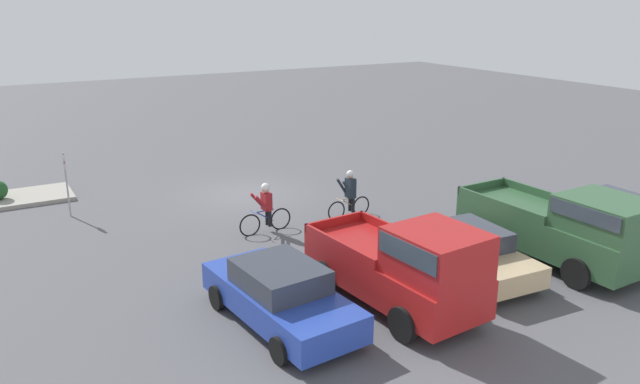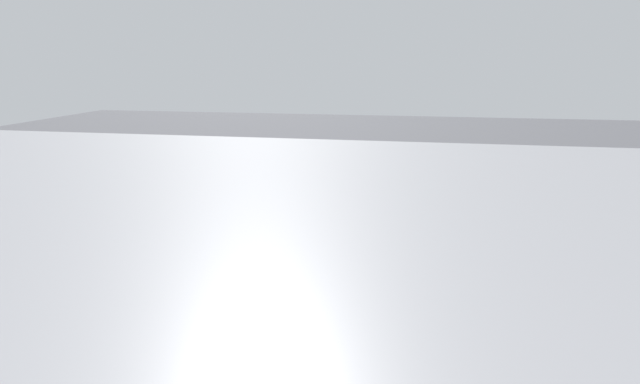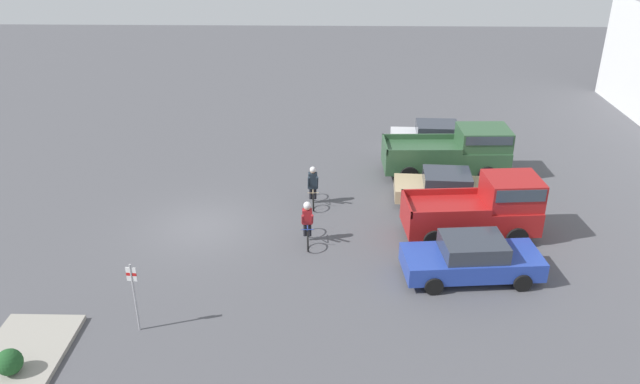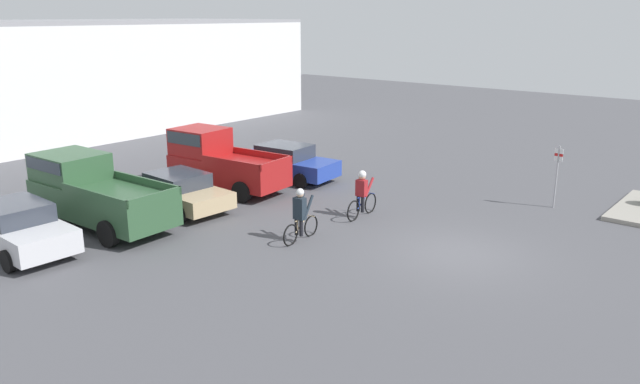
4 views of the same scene
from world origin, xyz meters
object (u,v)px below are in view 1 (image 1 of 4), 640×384
pickup_truck_1 (406,265)px  cyclist_0 (266,207)px  pickup_truck_0 (566,225)px  sedan_1 (467,250)px  sedan_2 (280,294)px  fire_lane_sign (66,178)px  sedan_0 (614,219)px  cyclist_1 (350,194)px

pickup_truck_1 → cyclist_0: bearing=-84.4°
pickup_truck_0 → sedan_1: 2.98m
pickup_truck_0 → sedan_1: pickup_truck_0 is taller
sedan_2 → sedan_1: bearing=179.5°
fire_lane_sign → sedan_2: bearing=106.4°
cyclist_0 → pickup_truck_0: bearing=133.9°
sedan_0 → sedan_2: 11.21m
pickup_truck_0 → pickup_truck_1: 5.58m
pickup_truck_1 → cyclist_1: 6.88m
cyclist_0 → fire_lane_sign: bearing=-42.2°
cyclist_0 → sedan_1: bearing=121.2°
pickup_truck_0 → cyclist_0: pickup_truck_0 is taller
pickup_truck_0 → sedan_0: bearing=-171.0°
sedan_0 → pickup_truck_0: (2.78, 0.44, 0.42)m
cyclist_0 → fire_lane_sign: fire_lane_sign is taller
pickup_truck_1 → cyclist_1: pickup_truck_1 is taller
pickup_truck_0 → cyclist_1: size_ratio=3.22×
pickup_truck_0 → fire_lane_sign: size_ratio=2.47×
sedan_1 → pickup_truck_1: (2.76, 0.91, 0.51)m
pickup_truck_1 → sedan_2: bearing=-18.7°
cyclist_0 → cyclist_1: 3.10m
sedan_1 → fire_lane_sign: size_ratio=1.91×
sedan_1 → fire_lane_sign: 13.51m
fire_lane_sign → pickup_truck_0: bearing=135.6°
sedan_0 → cyclist_1: size_ratio=2.60×
cyclist_1 → cyclist_0: bearing=-1.8°
pickup_truck_0 → pickup_truck_1: bearing=0.7°
pickup_truck_0 → cyclist_0: size_ratio=3.01×
sedan_1 → cyclist_0: 6.55m
cyclist_1 → fire_lane_sign: fire_lane_sign is taller
sedan_2 → cyclist_0: size_ratio=2.52×
fire_lane_sign → cyclist_1: bearing=149.8°
pickup_truck_0 → fire_lane_sign: bearing=-44.4°
sedan_0 → sedan_2: (11.20, -0.45, -0.02)m
sedan_0 → sedan_2: bearing=-2.3°
pickup_truck_0 → sedan_2: pickup_truck_0 is taller
cyclist_0 → cyclist_1: (-3.10, 0.10, -0.00)m
sedan_2 → fire_lane_sign: 10.77m
pickup_truck_0 → cyclist_0: (6.21, -6.44, -0.31)m
sedan_1 → fire_lane_sign: fire_lane_sign is taller
pickup_truck_1 → cyclist_0: (0.63, -6.51, -0.35)m
sedan_0 → pickup_truck_0: pickup_truck_0 is taller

